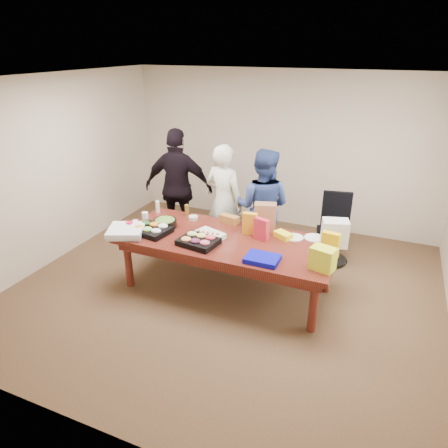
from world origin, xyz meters
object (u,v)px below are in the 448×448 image
at_px(salad_bowl, 165,223).
at_px(conference_table, 227,264).
at_px(person_right, 262,207).
at_px(sheet_cake, 208,235).
at_px(person_center, 224,201).
at_px(office_chair, 332,231).

bearing_deg(salad_bowl, conference_table, -1.19).
xyz_separation_m(person_right, sheet_cake, (-0.39, -1.03, -0.08)).
bearing_deg(person_right, person_center, -0.08).
height_order(person_right, salad_bowl, person_right).
bearing_deg(person_right, office_chair, -165.01).
xyz_separation_m(person_center, sheet_cake, (0.20, -1.00, -0.09)).
bearing_deg(conference_table, office_chair, 48.19).
xyz_separation_m(office_chair, sheet_cake, (-1.39, -1.36, 0.27)).
bearing_deg(conference_table, sheet_cake, -163.58).
bearing_deg(person_right, conference_table, 77.04).
bearing_deg(person_center, conference_table, 125.94).
distance_m(sheet_cake, salad_bowl, 0.70).
distance_m(office_chair, person_center, 1.67).
distance_m(person_center, person_right, 0.59).
bearing_deg(conference_table, person_center, 114.83).
bearing_deg(sheet_cake, office_chair, 64.01).
distance_m(office_chair, sheet_cake, 1.96).
bearing_deg(conference_table, person_right, 80.44).
xyz_separation_m(sheet_cake, salad_bowl, (-0.69, 0.09, 0.02)).
height_order(conference_table, person_center, person_center).
distance_m(office_chair, salad_bowl, 2.46).
relative_size(office_chair, person_right, 0.59).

